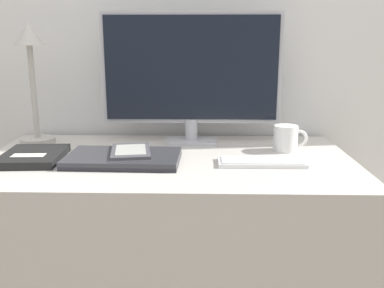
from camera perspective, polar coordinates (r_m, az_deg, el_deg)
wall_back at (r=1.68m, az=-2.50°, el=16.31°), size 3.60×0.05×2.40m
desk at (r=1.51m, az=-3.12°, el=-15.82°), size 1.18×0.64×0.76m
monitor at (r=1.52m, az=-0.09°, el=9.46°), size 0.63×0.11×0.46m
keyboard at (r=1.31m, az=9.24°, el=-2.36°), size 0.26×0.10×0.01m
laptop at (r=1.33m, az=-9.11°, el=-1.88°), size 0.35×0.22×0.02m
ereader at (r=1.35m, az=-8.18°, el=-0.92°), size 0.15×0.20×0.01m
desk_lamp at (r=1.62m, az=-20.61°, el=9.41°), size 0.12×0.12×0.42m
notebook at (r=1.42m, az=-20.43°, el=-1.55°), size 0.19×0.24×0.03m
coffee_mug at (r=1.47m, az=12.47°, el=0.76°), size 0.11×0.08×0.09m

